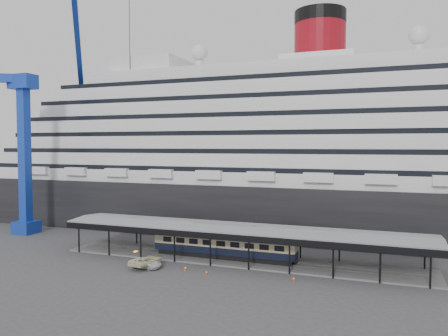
{
  "coord_description": "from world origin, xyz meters",
  "views": [
    {
      "loc": [
        20.57,
        -56.81,
        17.46
      ],
      "look_at": [
        -3.41,
        8.0,
        13.84
      ],
      "focal_mm": 35.0,
      "sensor_mm": 36.0,
      "label": 1
    }
  ],
  "objects": [
    {
      "name": "traffic_cone_right",
      "position": [
        9.86,
        -2.2,
        0.35
      ],
      "size": [
        0.48,
        0.48,
        0.71
      ],
      "rotation": [
        0.0,
        0.0,
        -0.41
      ],
      "color": "red",
      "rests_on": "ground"
    },
    {
      "name": "platform_canopy",
      "position": [
        0.0,
        5.0,
        2.36
      ],
      "size": [
        56.0,
        9.18,
        5.3
      ],
      "color": "slate",
      "rests_on": "ground"
    },
    {
      "name": "port_truck",
      "position": [
        -11.24,
        -3.18,
        0.68
      ],
      "size": [
        5.12,
        2.82,
        1.36
      ],
      "primitive_type": "imported",
      "rotation": [
        0.0,
        0.0,
        1.45
      ],
      "color": "silver",
      "rests_on": "ground"
    },
    {
      "name": "traffic_cone_left",
      "position": [
        -5.1,
        -2.83,
        0.41
      ],
      "size": [
        0.56,
        0.56,
        0.83
      ],
      "rotation": [
        0.0,
        0.0,
        0.4
      ],
      "color": "#D93E0C",
      "rests_on": "ground"
    },
    {
      "name": "crane_blue",
      "position": [
        -45.11,
        10.62,
        19.96
      ],
      "size": [
        22.63,
        19.19,
        47.6
      ],
      "color": "#183CB5",
      "rests_on": "ground"
    },
    {
      "name": "ground",
      "position": [
        0.0,
        0.0,
        0.0
      ],
      "size": [
        200.0,
        200.0,
        0.0
      ],
      "primitive_type": "plane",
      "color": "#3C3C3F",
      "rests_on": "ground"
    },
    {
      "name": "pullman_carriage",
      "position": [
        -2.3,
        5.0,
        2.66
      ],
      "size": [
        22.36,
        3.13,
        21.95
      ],
      "rotation": [
        0.0,
        0.0,
        -0.0
      ],
      "color": "black",
      "rests_on": "ground"
    },
    {
      "name": "traffic_cone_mid",
      "position": [
        -1.67,
        -3.48,
        0.34
      ],
      "size": [
        0.44,
        0.44,
        0.69
      ],
      "rotation": [
        0.0,
        0.0,
        -0.28
      ],
      "color": "red",
      "rests_on": "ground"
    },
    {
      "name": "cruise_ship",
      "position": [
        0.05,
        32.0,
        18.35
      ],
      "size": [
        130.0,
        30.0,
        43.9
      ],
      "color": "black",
      "rests_on": "ground"
    }
  ]
}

